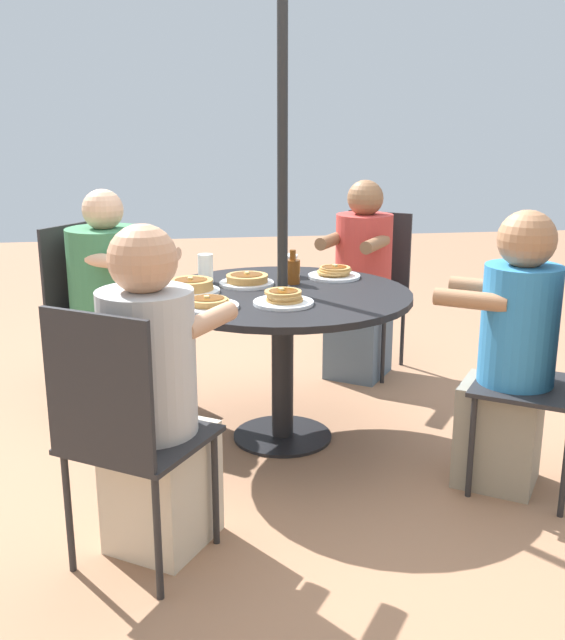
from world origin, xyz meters
TOP-DOWN VIEW (x-y plane):
  - ground_plane at (0.00, 0.00)m, footprint 12.00×12.00m
  - patio_table at (0.00, 0.00)m, footprint 1.18×1.18m
  - umbrella_pole at (0.00, 0.00)m, footprint 0.05×0.05m
  - patio_chair_north at (-0.68, -0.98)m, footprint 0.58×0.58m
  - diner_north at (-0.58, -0.84)m, footprint 0.52×0.55m
  - patio_chair_east at (0.95, -0.72)m, footprint 0.58×0.58m
  - diner_east at (0.81, -0.61)m, footprint 0.62×0.60m
  - patio_chair_south at (0.66, 1.00)m, footprint 0.58×0.58m
  - diner_south at (0.56, 0.85)m, footprint 0.51×0.55m
  - patio_chair_west at (-0.99, 0.68)m, footprint 0.58×0.58m
  - diner_west at (-0.84, 0.58)m, footprint 0.52×0.49m
  - pancake_plate_a at (0.41, -0.04)m, footprint 0.26×0.26m
  - pancake_plate_b at (0.35, 0.25)m, footprint 0.26×0.26m
  - pancake_plate_c at (0.15, -0.17)m, footprint 0.26×0.26m
  - pancake_plate_d at (0.03, 0.23)m, footprint 0.26×0.26m
  - pancake_plate_e at (-0.29, -0.27)m, footprint 0.26×0.26m
  - syrup_bottle at (-0.07, -0.16)m, footprint 0.09×0.07m
  - coffee_cup at (-0.08, -0.35)m, footprint 0.09×0.09m
  - drinking_glass_a at (0.34, -0.25)m, footprint 0.07×0.07m

SIDE VIEW (x-z plane):
  - ground_plane at x=0.00m, z-range 0.00..0.00m
  - diner_east at x=0.81m, z-range -0.06..1.07m
  - patio_chair_north at x=-0.68m, z-range 0.06..0.99m
  - patio_chair_east at x=0.95m, z-range 0.06..0.99m
  - patio_chair_south at x=0.66m, z-range 0.06..0.99m
  - patio_chair_west at x=-0.99m, z-range 0.06..0.99m
  - diner_north at x=-0.58m, z-range -0.04..1.09m
  - diner_west at x=-0.84m, z-range -0.03..1.11m
  - diner_south at x=0.56m, z-range -0.04..1.12m
  - patio_table at x=0.00m, z-range 0.25..0.96m
  - pancake_plate_b at x=0.35m, z-range 0.70..0.76m
  - pancake_plate_e at x=-0.29m, z-range 0.70..0.77m
  - pancake_plate_c at x=0.15m, z-range 0.71..0.77m
  - pancake_plate_d at x=0.03m, z-range 0.70..0.77m
  - pancake_plate_a at x=0.41m, z-range 0.71..0.78m
  - coffee_cup at x=-0.08m, z-range 0.71..0.82m
  - syrup_bottle at x=-0.07m, z-range 0.70..0.86m
  - drinking_glass_a at x=0.34m, z-range 0.71..0.85m
  - umbrella_pole at x=0.00m, z-range 0.00..2.49m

